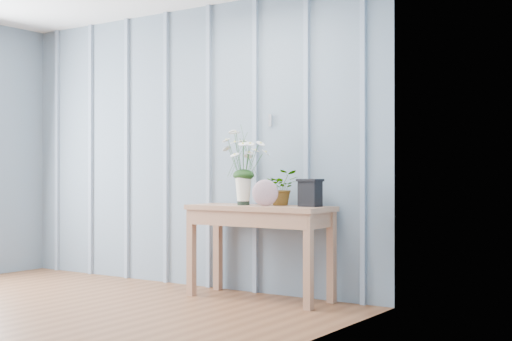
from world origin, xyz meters
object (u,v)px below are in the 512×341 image
Objects in this scene: felt_disc_vessel at (265,193)px; carved_box at (310,192)px; daisy_vase at (243,156)px; sideboard at (260,220)px.

carved_box is (0.33, 0.13, 0.01)m from felt_disc_vessel.
daisy_vase is 2.93× the size of carved_box.
daisy_vase is at bearing -172.24° from sideboard.
felt_disc_vessel reaches higher than sideboard.
felt_disc_vessel is 0.36m from carved_box.
carved_box is at bearing 6.69° from daisy_vase.
daisy_vase reaches higher than carved_box.
sideboard is 0.49m from carved_box.
sideboard is 5.75× the size of felt_disc_vessel.
daisy_vase is 0.65m from carved_box.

